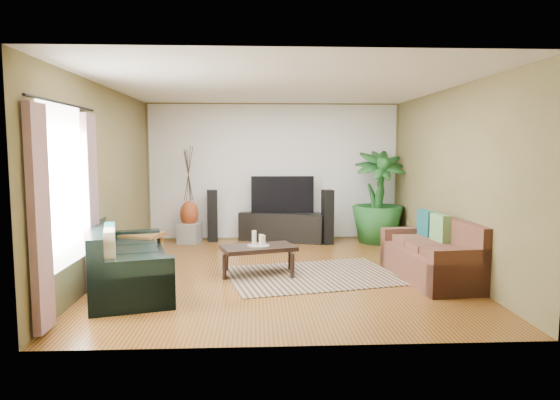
{
  "coord_description": "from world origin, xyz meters",
  "views": [
    {
      "loc": [
        -0.36,
        -7.18,
        1.83
      ],
      "look_at": [
        0.0,
        0.2,
        1.05
      ],
      "focal_mm": 32.0,
      "sensor_mm": 36.0,
      "label": 1
    }
  ],
  "objects": [
    {
      "name": "sofa_right",
      "position": [
        2.06,
        -0.51,
        0.42
      ],
      "size": [
        0.99,
        1.88,
        0.85
      ],
      "primitive_type": "cube",
      "rotation": [
        0.0,
        0.0,
        -1.47
      ],
      "color": "#553124",
      "rests_on": "floor"
    },
    {
      "name": "area_rug",
      "position": [
        0.45,
        -0.23,
        0.01
      ],
      "size": [
        2.67,
        2.15,
        0.01
      ],
      "primitive_type": "cube",
      "rotation": [
        0.0,
        0.0,
        0.22
      ],
      "color": "#9F7C5D",
      "rests_on": "floor"
    },
    {
      "name": "candle_mid",
      "position": [
        -0.29,
        -0.16,
        0.51
      ],
      "size": [
        0.07,
        0.07,
        0.16
      ],
      "primitive_type": "cylinder",
      "color": "white",
      "rests_on": "candle_tray"
    },
    {
      "name": "window_pane",
      "position": [
        -2.48,
        -1.6,
        1.4
      ],
      "size": [
        0.0,
        1.8,
        1.8
      ],
      "primitive_type": "plane",
      "rotation": [
        1.57,
        0.0,
        1.57
      ],
      "color": "white",
      "rests_on": "ground"
    },
    {
      "name": "speaker_right",
      "position": [
        1.0,
        2.12,
        0.52
      ],
      "size": [
        0.23,
        0.25,
        1.04
      ],
      "primitive_type": "cube",
      "rotation": [
        0.0,
        0.0,
        0.25
      ],
      "color": "black",
      "rests_on": "floor"
    },
    {
      "name": "side_table",
      "position": [
        -2.05,
        0.23,
        0.28
      ],
      "size": [
        0.65,
        0.65,
        0.56
      ],
      "primitive_type": "cube",
      "rotation": [
        0.0,
        0.0,
        -0.29
      ],
      "color": "brown",
      "rests_on": "floor"
    },
    {
      "name": "candle_tray",
      "position": [
        -0.33,
        -0.12,
        0.43
      ],
      "size": [
        0.32,
        0.32,
        0.01
      ],
      "primitive_type": "cylinder",
      "color": "gray",
      "rests_on": "coffee_table"
    },
    {
      "name": "candle_tall",
      "position": [
        -0.39,
        -0.09,
        0.54
      ],
      "size": [
        0.07,
        0.07,
        0.21
      ],
      "primitive_type": "cylinder",
      "color": "beige",
      "rests_on": "candle_tray"
    },
    {
      "name": "television",
      "position": [
        0.16,
        2.5,
        0.92
      ],
      "size": [
        1.22,
        0.07,
        0.72
      ],
      "primitive_type": "cube",
      "color": "black",
      "rests_on": "tv_stand"
    },
    {
      "name": "backwall_panel",
      "position": [
        0.0,
        2.74,
        1.35
      ],
      "size": [
        4.9,
        0.0,
        4.9
      ],
      "primitive_type": "plane",
      "rotation": [
        1.57,
        0.0,
        0.0
      ],
      "color": "white",
      "rests_on": "ground"
    },
    {
      "name": "curtain_near",
      "position": [
        -2.43,
        -2.35,
        1.15
      ],
      "size": [
        0.08,
        0.35,
        2.2
      ],
      "primitive_type": "cube",
      "color": "gray",
      "rests_on": "ground"
    },
    {
      "name": "potted_plant",
      "position": [
        1.99,
        2.24,
        0.89
      ],
      "size": [
        1.04,
        1.04,
        1.77
      ],
      "primitive_type": "imported",
      "rotation": [
        0.0,
        0.0,
        0.05
      ],
      "color": "#1C541F",
      "rests_on": "floor"
    },
    {
      "name": "ceiling",
      "position": [
        0.0,
        0.0,
        2.7
      ],
      "size": [
        5.5,
        5.5,
        0.0
      ],
      "primitive_type": "plane",
      "rotation": [
        3.14,
        0.0,
        0.0
      ],
      "color": "white",
      "rests_on": "ground"
    },
    {
      "name": "vase",
      "position": [
        -1.64,
        2.37,
        0.56
      ],
      "size": [
        0.35,
        0.35,
        0.5
      ],
      "primitive_type": "ellipsoid",
      "color": "brown",
      "rests_on": "pedestal"
    },
    {
      "name": "candle_short",
      "position": [
        -0.26,
        -0.06,
        0.5
      ],
      "size": [
        0.07,
        0.07,
        0.13
      ],
      "primitive_type": "cylinder",
      "color": "beige",
      "rests_on": "candle_tray"
    },
    {
      "name": "plant_pot",
      "position": [
        1.99,
        2.24,
        0.13
      ],
      "size": [
        0.33,
        0.33,
        0.25
      ],
      "primitive_type": "cylinder",
      "color": "black",
      "rests_on": "floor"
    },
    {
      "name": "curtain_far",
      "position": [
        -2.43,
        -0.85,
        1.15
      ],
      "size": [
        0.08,
        0.35,
        2.2
      ],
      "primitive_type": "cube",
      "color": "gray",
      "rests_on": "ground"
    },
    {
      "name": "curtain_rod",
      "position": [
        -2.43,
        -1.6,
        2.3
      ],
      "size": [
        0.03,
        1.9,
        0.03
      ],
      "primitive_type": "cylinder",
      "rotation": [
        1.57,
        0.0,
        0.0
      ],
      "color": "black",
      "rests_on": "ground"
    },
    {
      "name": "coffee_table",
      "position": [
        -0.33,
        -0.12,
        0.21
      ],
      "size": [
        1.15,
        0.83,
        0.42
      ],
      "primitive_type": "cube",
      "rotation": [
        0.0,
        0.0,
        0.29
      ],
      "color": "black",
      "rests_on": "floor"
    },
    {
      "name": "tv_stand",
      "position": [
        0.16,
        2.5,
        0.28
      ],
      "size": [
        1.74,
        1.0,
        0.56
      ],
      "primitive_type": "cube",
      "rotation": [
        0.0,
        0.0,
        -0.32
      ],
      "color": "black",
      "rests_on": "floor"
    },
    {
      "name": "wall_back",
      "position": [
        0.0,
        2.75,
        1.35
      ],
      "size": [
        5.0,
        0.0,
        5.0
      ],
      "primitive_type": "plane",
      "rotation": [
        1.57,
        0.0,
        0.0
      ],
      "color": "brown",
      "rests_on": "ground"
    },
    {
      "name": "wall_right",
      "position": [
        2.5,
        0.0,
        1.35
      ],
      "size": [
        0.0,
        5.5,
        5.5
      ],
      "primitive_type": "plane",
      "rotation": [
        1.57,
        0.0,
        -1.57
      ],
      "color": "brown",
      "rests_on": "ground"
    },
    {
      "name": "speaker_left",
      "position": [
        -1.21,
        2.5,
        0.5
      ],
      "size": [
        0.22,
        0.23,
        1.01
      ],
      "primitive_type": "cube",
      "rotation": [
        0.0,
        0.0,
        0.19
      ],
      "color": "black",
      "rests_on": "floor"
    },
    {
      "name": "pedestal",
      "position": [
        -1.64,
        2.37,
        0.19
      ],
      "size": [
        0.46,
        0.46,
        0.39
      ],
      "primitive_type": "cube",
      "rotation": [
        0.0,
        0.0,
        -0.22
      ],
      "color": "gray",
      "rests_on": "floor"
    },
    {
      "name": "wall_front",
      "position": [
        0.0,
        -2.75,
        1.35
      ],
      "size": [
        5.0,
        0.0,
        5.0
      ],
      "primitive_type": "plane",
      "rotation": [
        -1.57,
        0.0,
        0.0
      ],
      "color": "brown",
      "rests_on": "ground"
    },
    {
      "name": "wall_left",
      "position": [
        -2.5,
        0.0,
        1.35
      ],
      "size": [
        0.0,
        5.5,
        5.5
      ],
      "primitive_type": "plane",
      "rotation": [
        1.57,
        0.0,
        1.57
      ],
      "color": "brown",
      "rests_on": "ground"
    },
    {
      "name": "sofa_left",
      "position": [
        -2.0,
        -0.74,
        0.42
      ],
      "size": [
        1.47,
        2.34,
        0.85
      ],
      "primitive_type": "cube",
      "rotation": [
        0.0,
        0.0,
        1.84
      ],
      "color": "black",
      "rests_on": "floor"
    },
    {
      "name": "floor",
      "position": [
        0.0,
        0.0,
        0.0
      ],
      "size": [
        5.5,
        5.5,
        0.0
      ],
      "primitive_type": "plane",
      "color": "brown",
      "rests_on": "ground"
    }
  ]
}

